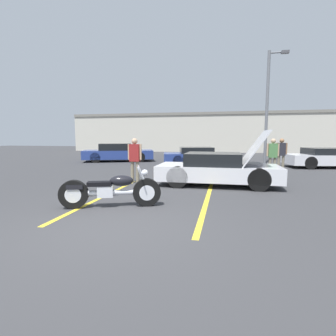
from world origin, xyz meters
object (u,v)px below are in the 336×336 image
(motorcycle, at_px, (111,190))
(spectator_midground, at_px, (135,157))
(show_car_hood_open, at_px, (218,169))
(spectator_by_show_car, at_px, (273,154))
(parked_car_left_row, at_px, (118,153))
(spectator_near_motorcycle, at_px, (281,152))
(parked_car_right_row, at_px, (328,158))
(light_pole, at_px, (269,102))
(parked_car_mid_row, at_px, (198,156))

(motorcycle, distance_m, spectator_midground, 3.39)
(show_car_hood_open, bearing_deg, spectator_by_show_car, 52.25)
(parked_car_left_row, height_order, spectator_near_motorcycle, spectator_near_motorcycle)
(spectator_midground, bearing_deg, parked_car_right_row, 38.16)
(light_pole, xyz_separation_m, motorcycle, (-5.19, -11.83, -3.41))
(spectator_midground, bearing_deg, show_car_hood_open, 3.73)
(spectator_near_motorcycle, bearing_deg, parked_car_right_row, 39.39)
(light_pole, height_order, spectator_by_show_car, light_pole)
(spectator_midground, bearing_deg, spectator_by_show_car, 31.00)
(motorcycle, xyz_separation_m, show_car_hood_open, (2.41, 3.49, 0.16))
(light_pole, relative_size, show_car_hood_open, 1.67)
(motorcycle, distance_m, spectator_by_show_car, 7.97)
(parked_car_mid_row, relative_size, spectator_midground, 2.83)
(show_car_hood_open, xyz_separation_m, spectator_by_show_car, (2.26, 2.95, 0.38))
(spectator_by_show_car, relative_size, spectator_midground, 0.98)
(spectator_by_show_car, xyz_separation_m, spectator_midground, (-5.22, -3.14, 0.02))
(parked_car_right_row, xyz_separation_m, spectator_by_show_car, (-3.49, -3.71, 0.41))
(show_car_hood_open, distance_m, spectator_by_show_car, 3.73)
(show_car_hood_open, relative_size, spectator_by_show_car, 2.58)
(light_pole, bearing_deg, spectator_near_motorcycle, -88.82)
(spectator_by_show_car, distance_m, spectator_midground, 6.09)
(light_pole, height_order, show_car_hood_open, light_pole)
(parked_car_right_row, bearing_deg, show_car_hood_open, -140.81)
(parked_car_left_row, distance_m, parked_car_right_row, 12.82)
(parked_car_right_row, relative_size, spectator_midground, 2.92)
(spectator_by_show_car, bearing_deg, show_car_hood_open, -127.45)
(show_car_hood_open, height_order, parked_car_mid_row, show_car_hood_open)
(parked_car_left_row, relative_size, parked_car_right_row, 1.06)
(parked_car_left_row, xyz_separation_m, spectator_by_show_car, (9.28, -4.80, 0.36))
(show_car_hood_open, height_order, spectator_midground, show_car_hood_open)
(spectator_by_show_car, bearing_deg, motorcycle, -125.91)
(show_car_hood_open, distance_m, spectator_midground, 3.00)
(motorcycle, height_order, parked_car_left_row, parked_car_left_row)
(spectator_near_motorcycle, relative_size, spectator_midground, 0.99)
(spectator_near_motorcycle, xyz_separation_m, spectator_midground, (-5.83, -4.48, 0.01))
(light_pole, bearing_deg, parked_car_right_row, -29.51)
(light_pole, height_order, spectator_near_motorcycle, light_pole)
(parked_car_left_row, bearing_deg, motorcycle, -88.87)
(light_pole, distance_m, parked_car_right_row, 4.73)
(spectator_by_show_car, bearing_deg, parked_car_mid_row, 132.77)
(parked_car_mid_row, bearing_deg, parked_car_left_row, 157.98)
(motorcycle, relative_size, spectator_midground, 1.41)
(spectator_midground, bearing_deg, spectator_near_motorcycle, 37.54)
(show_car_hood_open, xyz_separation_m, parked_car_left_row, (-7.02, 7.74, 0.03))
(parked_car_mid_row, bearing_deg, motorcycle, -108.91)
(parked_car_left_row, bearing_deg, light_pole, -17.74)
(parked_car_right_row, relative_size, spectator_near_motorcycle, 2.96)
(motorcycle, height_order, spectator_midground, spectator_midground)
(spectator_near_motorcycle, bearing_deg, parked_car_mid_row, 148.70)
(parked_car_left_row, distance_m, spectator_by_show_car, 10.45)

